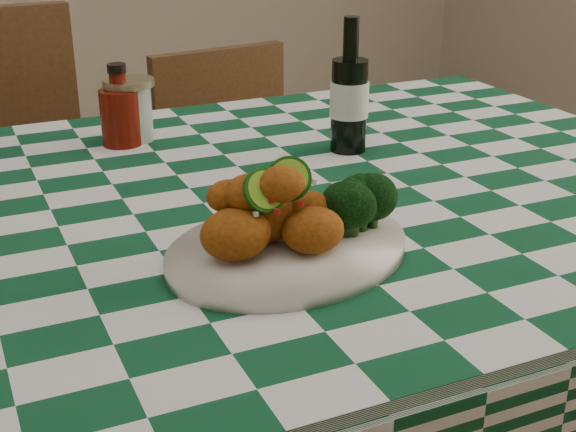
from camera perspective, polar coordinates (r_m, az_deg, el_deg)
name	(u,v)px	position (r m, az deg, el deg)	size (l,w,h in m)	color
dining_table	(213,426)	(1.36, -5.34, -14.66)	(1.66, 1.06, 0.79)	#0E4628
plate	(288,250)	(0.99, 0.00, -2.46)	(0.32, 0.25, 0.02)	silver
fried_chicken_pile	(278,207)	(0.96, -0.73, 0.65)	(0.16, 0.12, 0.10)	#A65110
broccoli_side	(356,202)	(1.02, 4.86, 0.98)	(0.09, 0.09, 0.07)	black
ketchup_bottle	(120,105)	(1.42, -11.89, 7.74)	(0.07, 0.07, 0.14)	#5F0E04
mason_jar	(131,110)	(1.45, -11.12, 7.41)	(0.09, 0.09, 0.11)	#B2BCBA
beer_bottle	(350,86)	(1.36, 4.41, 9.24)	(0.07, 0.07, 0.23)	black
wooden_chair_left	(12,240)	(1.88, -19.04, -1.64)	(0.44, 0.46, 0.96)	#472814
wooden_chair_right	(254,219)	(2.06, -2.45, -0.23)	(0.37, 0.39, 0.82)	#472814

